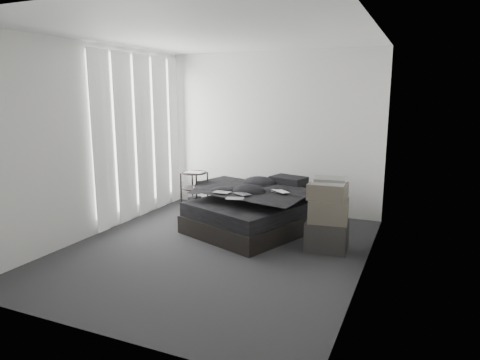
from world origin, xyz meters
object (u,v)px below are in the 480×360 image
at_px(bed, 257,221).
at_px(laptop, 278,187).
at_px(box_lower, 327,236).
at_px(side_stand, 195,195).

relative_size(bed, laptop, 6.24).
bearing_deg(box_lower, laptop, 154.82).
bearing_deg(box_lower, side_stand, 164.80).
height_order(bed, box_lower, box_lower).
bearing_deg(side_stand, box_lower, -15.20).
bearing_deg(box_lower, bed, 158.22).
xyz_separation_m(side_stand, box_lower, (2.23, -0.61, -0.17)).
bearing_deg(bed, side_stand, -167.66).
relative_size(laptop, side_stand, 0.41).
xyz_separation_m(bed, laptop, (0.33, -0.08, 0.54)).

